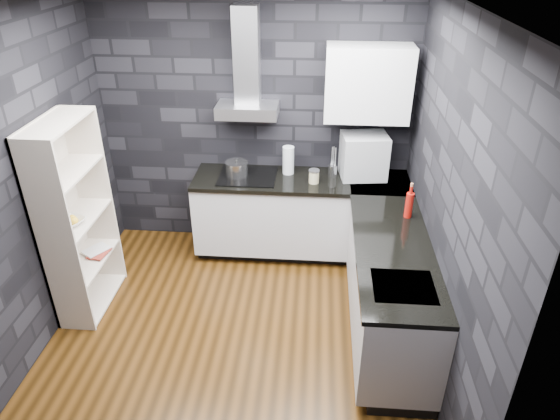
# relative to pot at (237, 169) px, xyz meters

# --- Properties ---
(ground) EXTENTS (3.20, 3.20, 0.00)m
(ground) POSITION_rel_pot_xyz_m (0.16, -1.30, -0.98)
(ground) COLOR #41260C
(ceiling) EXTENTS (3.20, 3.20, 0.00)m
(ceiling) POSITION_rel_pot_xyz_m (0.16, -1.30, 1.72)
(ceiling) COLOR white
(wall_back) EXTENTS (3.20, 0.05, 2.70)m
(wall_back) POSITION_rel_pot_xyz_m (0.16, 0.32, 0.37)
(wall_back) COLOR black
(wall_back) RESTS_ON ground
(wall_front) EXTENTS (3.20, 0.05, 2.70)m
(wall_front) POSITION_rel_pot_xyz_m (0.16, -2.93, 0.37)
(wall_front) COLOR black
(wall_front) RESTS_ON ground
(wall_left) EXTENTS (0.05, 3.20, 2.70)m
(wall_left) POSITION_rel_pot_xyz_m (-1.47, -1.30, 0.37)
(wall_left) COLOR black
(wall_left) RESTS_ON ground
(wall_right) EXTENTS (0.05, 3.20, 2.70)m
(wall_right) POSITION_rel_pot_xyz_m (1.78, -1.30, 0.37)
(wall_right) COLOR black
(wall_right) RESTS_ON ground
(toekick_back) EXTENTS (2.18, 0.50, 0.10)m
(toekick_back) POSITION_rel_pot_xyz_m (0.66, 0.04, -0.93)
(toekick_back) COLOR black
(toekick_back) RESTS_ON ground
(toekick_right) EXTENTS (0.50, 1.78, 0.10)m
(toekick_right) POSITION_rel_pot_xyz_m (1.50, -1.20, -0.93)
(toekick_right) COLOR black
(toekick_right) RESTS_ON ground
(counter_back_cab) EXTENTS (2.20, 0.60, 0.76)m
(counter_back_cab) POSITION_rel_pot_xyz_m (0.66, -0.00, -0.50)
(counter_back_cab) COLOR silver
(counter_back_cab) RESTS_ON ground
(counter_right_cab) EXTENTS (0.60, 1.80, 0.76)m
(counter_right_cab) POSITION_rel_pot_xyz_m (1.46, -1.20, -0.50)
(counter_right_cab) COLOR silver
(counter_right_cab) RESTS_ON ground
(counter_back_top) EXTENTS (2.20, 0.62, 0.04)m
(counter_back_top) POSITION_rel_pot_xyz_m (0.66, -0.01, -0.10)
(counter_back_top) COLOR black
(counter_back_top) RESTS_ON counter_back_cab
(counter_right_top) EXTENTS (0.62, 1.80, 0.04)m
(counter_right_top) POSITION_rel_pot_xyz_m (1.45, -1.20, -0.10)
(counter_right_top) COLOR black
(counter_right_top) RESTS_ON counter_right_cab
(counter_corner_top) EXTENTS (0.62, 0.62, 0.04)m
(counter_corner_top) POSITION_rel_pot_xyz_m (1.46, -0.00, -0.10)
(counter_corner_top) COLOR black
(counter_corner_top) RESTS_ON counter_right_cab
(hood_body) EXTENTS (0.60, 0.34, 0.12)m
(hood_body) POSITION_rel_pot_xyz_m (0.11, 0.13, 0.58)
(hood_body) COLOR silver
(hood_body) RESTS_ON wall_back
(hood_chimney) EXTENTS (0.24, 0.20, 0.90)m
(hood_chimney) POSITION_rel_pot_xyz_m (0.11, 0.20, 1.09)
(hood_chimney) COLOR silver
(hood_chimney) RESTS_ON hood_body
(upper_cabinet) EXTENTS (0.80, 0.35, 0.70)m
(upper_cabinet) POSITION_rel_pot_xyz_m (1.26, 0.12, 0.87)
(upper_cabinet) COLOR silver
(upper_cabinet) RESTS_ON wall_back
(cooktop) EXTENTS (0.58, 0.50, 0.01)m
(cooktop) POSITION_rel_pot_xyz_m (0.11, -0.00, -0.07)
(cooktop) COLOR black
(cooktop) RESTS_ON counter_back_top
(sink_rim) EXTENTS (0.44, 0.40, 0.01)m
(sink_rim) POSITION_rel_pot_xyz_m (1.46, -1.70, -0.08)
(sink_rim) COLOR silver
(sink_rim) RESTS_ON counter_right_top
(pot) EXTENTS (0.27, 0.27, 0.13)m
(pot) POSITION_rel_pot_xyz_m (0.00, 0.00, 0.00)
(pot) COLOR silver
(pot) RESTS_ON cooktop
(glass_vase) EXTENTS (0.13, 0.13, 0.29)m
(glass_vase) POSITION_rel_pot_xyz_m (0.52, 0.12, 0.07)
(glass_vase) COLOR silver
(glass_vase) RESTS_ON counter_back_top
(storage_jar) EXTENTS (0.10, 0.10, 0.12)m
(storage_jar) POSITION_rel_pot_xyz_m (0.79, -0.09, -0.02)
(storage_jar) COLOR #C5BA89
(storage_jar) RESTS_ON counter_back_top
(utensil_crock) EXTENTS (0.11, 0.11, 0.12)m
(utensil_crock) POSITION_rel_pot_xyz_m (0.98, 0.09, -0.02)
(utensil_crock) COLOR silver
(utensil_crock) RESTS_ON counter_back_top
(appliance_garage) EXTENTS (0.49, 0.40, 0.45)m
(appliance_garage) POSITION_rel_pot_xyz_m (1.28, 0.10, 0.15)
(appliance_garage) COLOR #ADB1B6
(appliance_garage) RESTS_ON counter_back_top
(red_bottle) EXTENTS (0.08, 0.08, 0.23)m
(red_bottle) POSITION_rel_pot_xyz_m (1.63, -0.70, 0.04)
(red_bottle) COLOR #99120B
(red_bottle) RESTS_ON counter_right_top
(bookshelf) EXTENTS (0.48, 0.85, 1.80)m
(bookshelf) POSITION_rel_pot_xyz_m (-1.26, -0.99, -0.08)
(bookshelf) COLOR beige
(bookshelf) RESTS_ON ground
(fruit_bowl) EXTENTS (0.29, 0.29, 0.06)m
(fruit_bowl) POSITION_rel_pot_xyz_m (-1.26, -1.09, -0.04)
(fruit_bowl) COLOR silver
(fruit_bowl) RESTS_ON bookshelf
(book_red) EXTENTS (0.16, 0.05, 0.21)m
(book_red) POSITION_rel_pot_xyz_m (-1.26, -0.86, -0.41)
(book_red) COLOR maroon
(book_red) RESTS_ON bookshelf
(book_second) EXTENTS (0.15, 0.11, 0.23)m
(book_second) POSITION_rel_pot_xyz_m (-1.29, -0.80, -0.38)
(book_second) COLOR #B2B2B2
(book_second) RESTS_ON bookshelf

